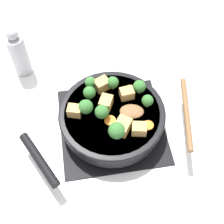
# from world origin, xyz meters

# --- Properties ---
(ground_plane) EXTENTS (2.40, 2.40, 0.00)m
(ground_plane) POSITION_xyz_m (0.00, 0.00, 0.00)
(ground_plane) COLOR white
(front_burner_grate) EXTENTS (0.31, 0.31, 0.03)m
(front_burner_grate) POSITION_xyz_m (0.00, 0.00, 0.01)
(front_burner_grate) COLOR black
(front_burner_grate) RESTS_ON ground_plane
(skillet_pan) EXTENTS (0.35, 0.41, 0.05)m
(skillet_pan) POSITION_xyz_m (0.00, -0.00, 0.06)
(skillet_pan) COLOR black
(skillet_pan) RESTS_ON front_burner_grate
(wooden_spoon) EXTENTS (0.24, 0.22, 0.02)m
(wooden_spoon) POSITION_xyz_m (0.03, 0.14, 0.09)
(wooden_spoon) COLOR brown
(wooden_spoon) RESTS_ON skillet_pan
(tofu_cube_center_large) EXTENTS (0.05, 0.05, 0.03)m
(tofu_cube_center_large) POSITION_xyz_m (-0.02, -0.01, 0.09)
(tofu_cube_center_large) COLOR tan
(tofu_cube_center_large) RESTS_ON skillet_pan
(tofu_cube_near_handle) EXTENTS (0.04, 0.04, 0.03)m
(tofu_cube_near_handle) POSITION_xyz_m (-0.05, 0.05, 0.09)
(tofu_cube_near_handle) COLOR tan
(tofu_cube_near_handle) RESTS_ON skillet_pan
(tofu_cube_east_chunk) EXTENTS (0.04, 0.04, 0.03)m
(tofu_cube_east_chunk) POSITION_xyz_m (0.08, 0.06, 0.09)
(tofu_cube_east_chunk) COLOR tan
(tofu_cube_east_chunk) RESTS_ON skillet_pan
(tofu_cube_west_chunk) EXTENTS (0.06, 0.06, 0.04)m
(tofu_cube_west_chunk) POSITION_xyz_m (0.06, 0.02, 0.10)
(tofu_cube_west_chunk) COLOR tan
(tofu_cube_west_chunk) RESTS_ON skillet_pan
(tofu_cube_back_piece) EXTENTS (0.05, 0.05, 0.03)m
(tofu_cube_back_piece) POSITION_xyz_m (-0.09, -0.02, 0.09)
(tofu_cube_back_piece) COLOR tan
(tofu_cube_back_piece) RESTS_ON skillet_pan
(tofu_cube_front_piece) EXTENTS (0.04, 0.05, 0.03)m
(tofu_cube_front_piece) POSITION_xyz_m (-0.01, -0.10, 0.09)
(tofu_cube_front_piece) COLOR tan
(tofu_cube_front_piece) RESTS_ON skillet_pan
(broccoli_floret_near_spoon) EXTENTS (0.04, 0.04, 0.05)m
(broccoli_floret_near_spoon) POSITION_xyz_m (-0.01, -0.07, 0.10)
(broccoli_floret_near_spoon) COLOR #709956
(broccoli_floret_near_spoon) RESTS_ON skillet_pan
(broccoli_floret_center_top) EXTENTS (0.05, 0.05, 0.05)m
(broccoli_floret_center_top) POSITION_xyz_m (0.08, -0.00, 0.11)
(broccoli_floret_center_top) COLOR #709956
(broccoli_floret_center_top) RESTS_ON skillet_pan
(broccoli_floret_east_rim) EXTENTS (0.04, 0.04, 0.04)m
(broccoli_floret_east_rim) POSITION_xyz_m (-0.06, -0.06, 0.10)
(broccoli_floret_east_rim) COLOR #709956
(broccoli_floret_east_rim) RESTS_ON skillet_pan
(broccoli_floret_west_rim) EXTENTS (0.04, 0.04, 0.04)m
(broccoli_floret_west_rim) POSITION_xyz_m (-0.09, 0.02, 0.10)
(broccoli_floret_west_rim) COLOR #709956
(broccoli_floret_west_rim) RESTS_ON skillet_pan
(broccoli_floret_north_edge) EXTENTS (0.03, 0.03, 0.04)m
(broccoli_floret_north_edge) POSITION_xyz_m (-0.01, 0.10, 0.10)
(broccoli_floret_north_edge) COLOR #709956
(broccoli_floret_north_edge) RESTS_ON skillet_pan
(broccoli_floret_south_cluster) EXTENTS (0.04, 0.04, 0.04)m
(broccoli_floret_south_cluster) POSITION_xyz_m (-0.06, 0.09, 0.10)
(broccoli_floret_south_cluster) COLOR #709956
(broccoli_floret_south_cluster) RESTS_ON skillet_pan
(broccoli_floret_mid_floret) EXTENTS (0.03, 0.03, 0.04)m
(broccoli_floret_mid_floret) POSITION_xyz_m (-0.10, -0.05, 0.10)
(broccoli_floret_mid_floret) COLOR #709956
(broccoli_floret_mid_floret) RESTS_ON skillet_pan
(broccoli_floret_small_inner) EXTENTS (0.04, 0.04, 0.05)m
(broccoli_floret_small_inner) POSITION_xyz_m (0.01, -0.03, 0.10)
(broccoli_floret_small_inner) COLOR #709956
(broccoli_floret_small_inner) RESTS_ON skillet_pan
(carrot_slice_orange_thin) EXTENTS (0.03, 0.03, 0.01)m
(carrot_slice_orange_thin) POSITION_xyz_m (0.03, -0.01, 0.08)
(carrot_slice_orange_thin) COLOR orange
(carrot_slice_orange_thin) RESTS_ON skillet_pan
(carrot_slice_near_center) EXTENTS (0.03, 0.03, 0.01)m
(carrot_slice_near_center) POSITION_xyz_m (-0.07, 0.06, 0.08)
(carrot_slice_near_center) COLOR orange
(carrot_slice_near_center) RESTS_ON skillet_pan
(carrot_slice_edge_slice) EXTENTS (0.03, 0.03, 0.01)m
(carrot_slice_edge_slice) POSITION_xyz_m (0.06, 0.09, 0.08)
(carrot_slice_edge_slice) COLOR orange
(carrot_slice_edge_slice) RESTS_ON skillet_pan
(pepper_mill) EXTENTS (0.06, 0.06, 0.18)m
(pepper_mill) POSITION_xyz_m (-0.26, -0.26, 0.08)
(pepper_mill) COLOR #B2B2B7
(pepper_mill) RESTS_ON ground_plane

